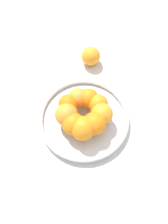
{
  "coord_description": "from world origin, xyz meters",
  "views": [
    {
      "loc": [
        -0.3,
        0.11,
        0.7
      ],
      "look_at": [
        0.0,
        0.0,
        0.06
      ],
      "focal_mm": 35.0,
      "sensor_mm": 36.0,
      "label": 1
    }
  ],
  "objects": [
    {
      "name": "fruit_bowl",
      "position": [
        0.0,
        0.0,
        0.01
      ],
      "size": [
        0.31,
        0.31,
        0.03
      ],
      "color": "silver",
      "rests_on": "ground_plane"
    },
    {
      "name": "stray_orange",
      "position": [
        0.23,
        -0.11,
        0.04
      ],
      "size": [
        0.07,
        0.07,
        0.07
      ],
      "primitive_type": "sphere",
      "color": "orange",
      "rests_on": "ground_plane"
    },
    {
      "name": "orange_pile",
      "position": [
        -0.01,
        0.0,
        0.07
      ],
      "size": [
        0.19,
        0.18,
        0.08
      ],
      "color": "orange",
      "rests_on": "fruit_bowl"
    },
    {
      "name": "ground_plane",
      "position": [
        0.0,
        0.0,
        0.0
      ],
      "size": [
        4.0,
        4.0,
        0.0
      ],
      "primitive_type": "plane",
      "color": "beige"
    }
  ]
}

